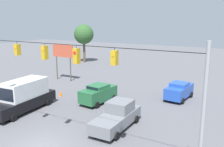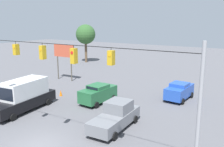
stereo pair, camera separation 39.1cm
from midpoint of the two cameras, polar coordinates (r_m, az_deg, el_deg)
name	(u,v)px [view 1 (the left image)]	position (r m, az deg, el deg)	size (l,w,h in m)	color
ground_plane	(41,147)	(18.62, -16.50, -15.71)	(140.00, 140.00, 0.00)	#56565B
overhead_signal_span	(47,73)	(17.41, -15.34, 0.12)	(20.72, 0.38, 7.64)	#939399
sedan_blue_oncoming_far	(179,91)	(28.20, 14.70, -3.79)	(2.36, 4.35, 1.86)	#234CB2
sedan_green_withflow_mid	(98,93)	(26.15, -3.57, -4.56)	(2.40, 4.47, 1.95)	#236038
pickup_truck_grey_crossing_near	(117,116)	(20.30, 0.62, -9.72)	(2.27, 5.51, 2.12)	slate
box_truck_black_parked_shoulder	(23,96)	(25.38, -20.02, -4.83)	(3.01, 7.17, 2.93)	black
traffic_cone_nearest	(30,105)	(26.08, -18.59, -6.79)	(0.34, 0.34, 0.70)	orange
traffic_cone_second	(45,99)	(27.51, -15.42, -5.59)	(0.34, 0.34, 0.70)	orange
traffic_cone_third	(60,93)	(29.15, -12.08, -4.41)	(0.34, 0.34, 0.70)	orange
roadside_billboard	(63,54)	(36.02, -11.44, 4.34)	(3.62, 0.16, 5.11)	#4C473D
work_zone_sign	(6,91)	(25.70, -23.48, -3.63)	(1.27, 0.06, 2.84)	slate
tree_horizon_left	(84,35)	(50.87, -6.68, 8.83)	(3.93, 3.93, 7.63)	brown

